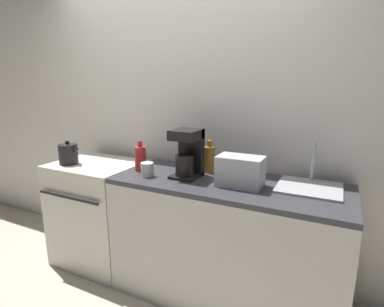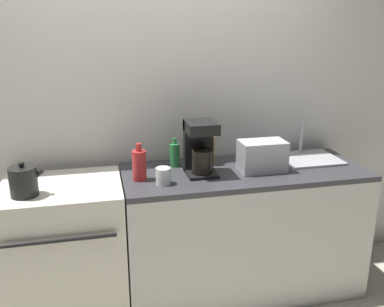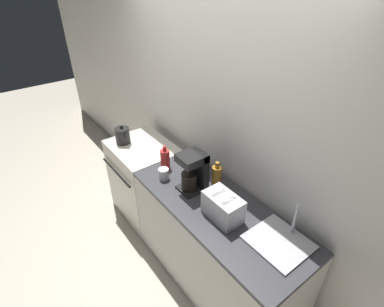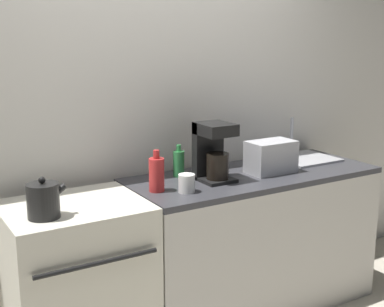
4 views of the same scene
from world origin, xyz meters
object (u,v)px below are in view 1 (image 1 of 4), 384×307
Objects in this scene: stove at (99,211)px; toaster at (240,171)px; bottle_red at (140,158)px; bottle_green at (183,158)px; bottle_amber at (209,159)px; cup_white at (147,170)px; kettle at (68,154)px; coffee_maker at (188,152)px.

stove is 3.03× the size of toaster.
bottle_red is at bearing 179.47° from toaster.
bottle_red reaches higher than bottle_green.
bottle_green is 0.80× the size of bottle_amber.
kettle is at bearing -179.62° from cup_white.
bottle_amber is 0.48m from cup_white.
bottle_green reaches higher than stove.
bottle_green is (0.93, 0.32, -0.00)m from kettle.
cup_white is (0.62, -0.11, 0.50)m from stove.
coffee_maker reaches higher than kettle.
coffee_maker is 0.21m from bottle_amber.
bottle_amber is (0.98, 0.19, 0.55)m from stove.
toaster is at bearing 3.93° from kettle.
toaster is (1.30, -0.02, 0.55)m from stove.
cup_white is at bearing -112.31° from bottle_green.
stove is 0.80m from cup_white.
stove is 0.73m from bottle_red.
kettle is 0.68× the size of toaster.
bottle_amber is at bearing 39.92° from cup_white.
toaster is 1.51× the size of bottle_green.
coffee_maker reaches higher than bottle_green.
kettle is 0.82× the size of bottle_amber.
toaster is 0.69m from cup_white.
toaster is 1.28× the size of bottle_red.
toaster is at bearing -21.85° from bottle_green.
coffee_maker is at bearing 7.70° from kettle.
toaster is 0.42m from coffee_maker.
bottle_red is at bearing 142.29° from cup_white.
kettle is at bearing -170.72° from bottle_red.
bottle_amber is (1.17, 0.31, 0.02)m from kettle.
bottle_red is at bearing -141.17° from bottle_green.
bottle_amber is at bearing 146.22° from toaster.
bottle_red is at bearing -157.99° from bottle_amber.
stove is 4.58× the size of bottle_green.
bottle_green is at bearing 38.83° from bottle_red.
kettle is at bearing -165.08° from bottle_amber.
bottle_red reaches higher than stove.
bottle_red reaches higher than cup_white.
toaster is 2.93× the size of cup_white.
bottle_red is 2.29× the size of cup_white.
bottle_red is (0.48, -0.01, 0.55)m from stove.
bottle_amber reaches higher than stove.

